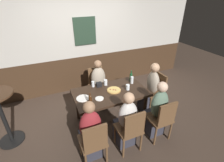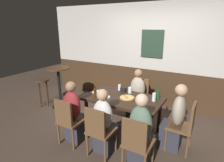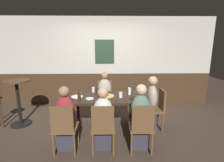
% 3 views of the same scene
% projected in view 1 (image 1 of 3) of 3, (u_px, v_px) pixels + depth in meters
% --- Properties ---
extents(ground_plane, '(12.00, 12.00, 0.00)m').
position_uv_depth(ground_plane, '(111.00, 120.00, 3.64)').
color(ground_plane, '#423328').
extents(wall_back, '(6.40, 0.13, 2.60)m').
position_uv_depth(wall_back, '(85.00, 43.00, 4.34)').
color(wall_back, '#3D2819').
rests_on(wall_back, ground_plane).
extents(dining_table, '(1.46, 0.84, 0.74)m').
position_uv_depth(dining_table, '(111.00, 95.00, 3.33)').
color(dining_table, black).
rests_on(dining_table, ground_plane).
extents(chair_right_near, '(0.40, 0.40, 0.88)m').
position_uv_depth(chair_right_near, '(162.00, 118.00, 2.96)').
color(chair_right_near, brown).
rests_on(chair_right_near, ground_plane).
extents(chair_head_east, '(0.40, 0.40, 0.88)m').
position_uv_depth(chair_head_east, '(156.00, 90.00, 3.81)').
color(chair_head_east, brown).
rests_on(chair_head_east, ground_plane).
extents(chair_mid_near, '(0.40, 0.40, 0.88)m').
position_uv_depth(chair_mid_near, '(131.00, 129.00, 2.73)').
color(chair_mid_near, brown).
rests_on(chair_mid_near, ground_plane).
extents(chair_left_near, '(0.40, 0.40, 0.88)m').
position_uv_depth(chair_left_near, '(94.00, 141.00, 2.51)').
color(chair_left_near, brown).
rests_on(chair_left_near, ground_plane).
extents(chair_mid_far, '(0.40, 0.40, 0.88)m').
position_uv_depth(chair_mid_far, '(97.00, 83.00, 4.08)').
color(chair_mid_far, brown).
rests_on(chair_mid_far, ground_plane).
extents(person_right_near, '(0.34, 0.37, 1.18)m').
position_uv_depth(person_right_near, '(156.00, 113.00, 3.09)').
color(person_right_near, '#2D2D38').
rests_on(person_right_near, ground_plane).
extents(person_head_east, '(0.37, 0.34, 1.17)m').
position_uv_depth(person_head_east, '(150.00, 91.00, 3.75)').
color(person_head_east, '#2D2D38').
rests_on(person_head_east, ground_plane).
extents(person_mid_near, '(0.34, 0.37, 1.13)m').
position_uv_depth(person_mid_near, '(126.00, 123.00, 2.88)').
color(person_mid_near, '#2D2D38').
rests_on(person_mid_near, ground_plane).
extents(person_left_near, '(0.34, 0.37, 1.15)m').
position_uv_depth(person_left_near, '(91.00, 134.00, 2.64)').
color(person_left_near, '#2D2D38').
rests_on(person_left_near, ground_plane).
extents(person_mid_far, '(0.34, 0.37, 1.14)m').
position_uv_depth(person_mid_far, '(99.00, 87.00, 3.95)').
color(person_mid_far, '#2D2D38').
rests_on(person_mid_far, ground_plane).
extents(pizza, '(0.28, 0.28, 0.03)m').
position_uv_depth(pizza, '(114.00, 90.00, 3.32)').
color(pizza, tan).
rests_on(pizza, dining_table).
extents(pint_glass_pale, '(0.06, 0.06, 0.12)m').
position_uv_depth(pint_glass_pale, '(93.00, 84.00, 3.43)').
color(pint_glass_pale, silver).
rests_on(pint_glass_pale, dining_table).
extents(tumbler_water, '(0.08, 0.08, 0.12)m').
position_uv_depth(tumbler_water, '(128.00, 88.00, 3.33)').
color(tumbler_water, silver).
rests_on(tumbler_water, dining_table).
extents(pint_glass_stout, '(0.08, 0.08, 0.12)m').
position_uv_depth(pint_glass_stout, '(106.00, 83.00, 3.49)').
color(pint_glass_stout, silver).
rests_on(pint_glass_stout, dining_table).
extents(tumbler_short, '(0.07, 0.07, 0.15)m').
position_uv_depth(tumbler_short, '(132.00, 80.00, 3.56)').
color(tumbler_short, silver).
rests_on(tumbler_short, dining_table).
extents(beer_bottle_green, '(0.06, 0.06, 0.24)m').
position_uv_depth(beer_bottle_green, '(131.00, 77.00, 3.65)').
color(beer_bottle_green, '#194723').
rests_on(beer_bottle_green, dining_table).
extents(beer_bottle_brown, '(0.06, 0.06, 0.23)m').
position_uv_depth(beer_bottle_brown, '(90.00, 100.00, 2.89)').
color(beer_bottle_brown, '#42230F').
rests_on(beer_bottle_brown, dining_table).
extents(plate_white_large, '(0.24, 0.24, 0.01)m').
position_uv_depth(plate_white_large, '(83.00, 98.00, 3.07)').
color(plate_white_large, white).
rests_on(plate_white_large, dining_table).
extents(plate_white_small, '(0.16, 0.16, 0.01)m').
position_uv_depth(plate_white_small, '(99.00, 99.00, 3.06)').
color(plate_white_small, white).
rests_on(plate_white_small, dining_table).
extents(condiment_caddy, '(0.11, 0.09, 0.09)m').
position_uv_depth(condiment_caddy, '(99.00, 85.00, 3.44)').
color(condiment_caddy, black).
rests_on(condiment_caddy, dining_table).
extents(side_bar_table, '(0.56, 0.56, 1.05)m').
position_uv_depth(side_bar_table, '(2.00, 115.00, 2.85)').
color(side_bar_table, black).
rests_on(side_bar_table, ground_plane).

